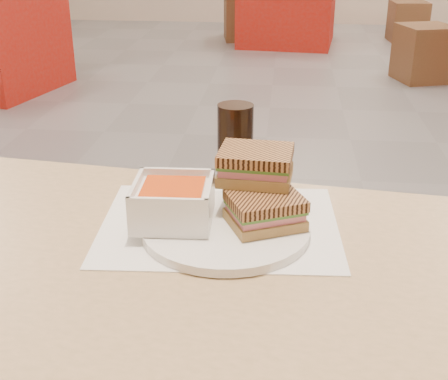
# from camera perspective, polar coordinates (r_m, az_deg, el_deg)

# --- Properties ---
(main_table) EXTENTS (1.28, 0.84, 0.75)m
(main_table) POSITION_cam_1_polar(r_m,az_deg,el_deg) (0.95, -7.76, -13.07)
(main_table) COLOR tan
(main_table) RESTS_ON ground
(tray_liner) EXTENTS (0.40, 0.32, 0.00)m
(tray_liner) POSITION_cam_1_polar(r_m,az_deg,el_deg) (0.99, -0.42, -3.27)
(tray_liner) COLOR white
(tray_liner) RESTS_ON main_table
(plate) EXTENTS (0.26, 0.26, 0.01)m
(plate) POSITION_cam_1_polar(r_m,az_deg,el_deg) (0.95, 0.18, -3.70)
(plate) COLOR white
(plate) RESTS_ON tray_liner
(soup_bowl) EXTENTS (0.13, 0.13, 0.06)m
(soup_bowl) POSITION_cam_1_polar(r_m,az_deg,el_deg) (0.96, -4.78, -1.28)
(soup_bowl) COLOR white
(soup_bowl) RESTS_ON plate
(panini_lower) EXTENTS (0.14, 0.13, 0.05)m
(panini_lower) POSITION_cam_1_polar(r_m,az_deg,el_deg) (0.94, 3.87, -1.89)
(panini_lower) COLOR olive
(panini_lower) RESTS_ON plate
(panini_upper) EXTENTS (0.12, 0.10, 0.05)m
(panini_upper) POSITION_cam_1_polar(r_m,az_deg,el_deg) (0.98, 2.99, 2.39)
(panini_upper) COLOR olive
(panini_upper) RESTS_ON panini_lower
(cola_glass) EXTENTS (0.07, 0.07, 0.14)m
(cola_glass) POSITION_cam_1_polar(r_m,az_deg,el_deg) (1.14, 1.06, 4.51)
(cola_glass) COLOR black
(cola_glass) RESTS_ON main_table
(bg_table_2) EXTENTS (1.02, 1.02, 0.82)m
(bg_table_2) POSITION_cam_1_polar(r_m,az_deg,el_deg) (6.56, 6.01, 17.03)
(bg_table_2) COLOR #B41109
(bg_table_2) RESTS_ON ground
(bg_chair_0r) EXTENTS (0.52, 0.52, 0.47)m
(bg_chair_0r) POSITION_cam_1_polar(r_m,az_deg,el_deg) (5.36, -18.99, 12.44)
(bg_chair_0r) COLOR brown
(bg_chair_0r) RESTS_ON ground
(bg_chair_1l) EXTENTS (0.49, 0.49, 0.44)m
(bg_chair_1l) POSITION_cam_1_polar(r_m,az_deg,el_deg) (5.23, 18.25, 12.08)
(bg_chair_1l) COLOR brown
(bg_chair_1l) RESTS_ON ground
(bg_chair_2l) EXTENTS (0.50, 0.50, 0.49)m
(bg_chair_2l) POSITION_cam_1_polar(r_m,az_deg,el_deg) (6.77, 2.01, 15.96)
(bg_chair_2l) COLOR brown
(bg_chair_2l) RESTS_ON ground
(bg_chair_2r) EXTENTS (0.39, 0.39, 0.41)m
(bg_chair_2r) POSITION_cam_1_polar(r_m,az_deg,el_deg) (6.96, 16.83, 14.88)
(bg_chair_2r) COLOR brown
(bg_chair_2r) RESTS_ON ground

